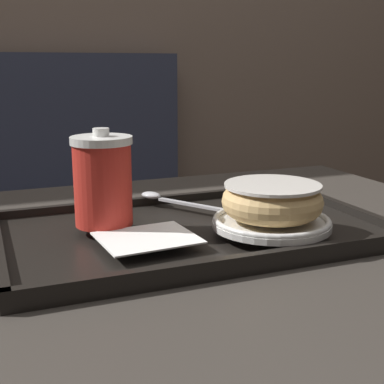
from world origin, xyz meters
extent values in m
cube|color=#38332D|center=(0.00, 0.00, 0.72)|extent=(0.99, 0.81, 0.03)
cube|color=black|center=(0.01, 0.02, 0.74)|extent=(0.52, 0.31, 0.01)
cube|color=black|center=(0.01, -0.13, 0.75)|extent=(0.52, 0.01, 0.01)
cube|color=black|center=(0.01, 0.17, 0.75)|extent=(0.52, 0.01, 0.01)
cube|color=black|center=(0.26, 0.02, 0.75)|extent=(0.01, 0.31, 0.01)
cube|color=white|center=(-0.07, -0.04, 0.76)|extent=(0.12, 0.11, 0.00)
cylinder|color=red|center=(-0.11, 0.04, 0.81)|extent=(0.08, 0.08, 0.11)
cylinder|color=white|center=(-0.11, 0.04, 0.87)|extent=(0.08, 0.08, 0.01)
cylinder|color=white|center=(-0.11, 0.04, 0.88)|extent=(0.02, 0.02, 0.01)
cylinder|color=white|center=(0.09, -0.05, 0.76)|extent=(0.16, 0.16, 0.01)
torus|color=white|center=(0.09, -0.05, 0.77)|extent=(0.15, 0.15, 0.01)
torus|color=#DBB270|center=(0.09, -0.05, 0.79)|extent=(0.13, 0.13, 0.04)
cylinder|color=white|center=(0.09, -0.05, 0.81)|extent=(0.13, 0.13, 0.00)
ellipsoid|color=silver|center=(-0.01, 0.15, 0.76)|extent=(0.04, 0.04, 0.01)
cube|color=silver|center=(0.04, 0.09, 0.76)|extent=(0.07, 0.11, 0.00)
camera|label=1|loc=(-0.25, -0.64, 0.96)|focal=50.00mm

